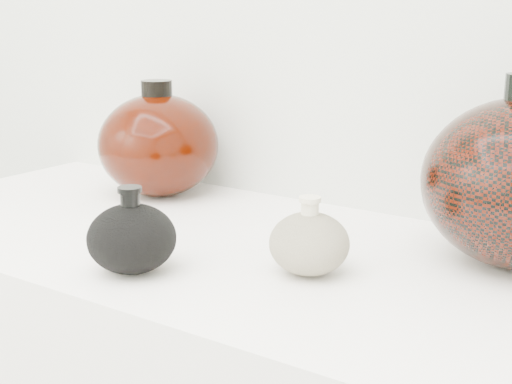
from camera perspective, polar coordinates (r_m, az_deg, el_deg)
The scene contains 3 objects.
black_gourd_vase at distance 0.87m, azimuth -9.91°, elevation -3.62°, with size 0.13×0.13×0.11m.
cream_gourd_vase at distance 0.85m, azimuth 4.28°, elevation -4.08°, with size 0.12×0.12×0.10m.
left_round_pot at distance 1.22m, azimuth -7.81°, elevation 3.78°, with size 0.26×0.26×0.20m.
Camera 1 is at (0.53, 0.21, 1.21)m, focal length 50.00 mm.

